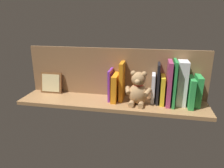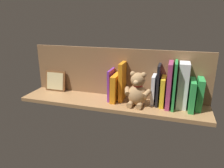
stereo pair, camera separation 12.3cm
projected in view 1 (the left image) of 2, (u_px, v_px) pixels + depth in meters
The scene contains 15 objects.
ground_plane at pixel (112, 102), 127.19cm from camera, with size 112.77×24.51×2.20cm, color #A87A4C.
shelf_back_panel at pixel (115, 72), 131.49cm from camera, with size 112.77×1.50×30.48cm, color olive.
book_0 at pixel (197, 91), 118.06cm from camera, with size 3.19×11.51×17.34cm, color green.
book_1 at pixel (191, 92), 117.41cm from camera, with size 2.77×14.66×16.71cm, color green.
dictionary_thick_white at pixel (182, 83), 118.62cm from camera, with size 5.45×11.00×25.43cm, color white.
book_2 at pixel (174, 83), 117.74cm from camera, with size 1.41×14.60×26.06cm, color green.
book_3 at pixel (169, 83), 118.59cm from camera, with size 2.31×14.08×25.45cm, color #B23F72.
book_4 at pixel (162, 90), 121.39cm from camera, with size 2.33×12.33×16.50cm, color yellow.
book_5 at pixel (158, 83), 121.31cm from camera, with size 1.32×11.28×23.49cm, color black.
book_6 at pixel (153, 88), 123.38cm from camera, with size 1.98×10.03×16.97cm, color silver.
teddy_bear at pixel (138, 90), 120.09cm from camera, with size 15.91×13.10×19.66cm.
book_7 at pixel (122, 81), 125.34cm from camera, with size 2.34×11.12×23.24cm, color orange.
book_8 at pixel (115, 87), 125.72cm from camera, with size 3.18×14.12×16.13cm, color orange.
book_9 at pixel (111, 85), 126.88cm from camera, with size 1.29×12.03×18.75cm, color purple.
picture_frame_leaning at pixel (51, 83), 138.88cm from camera, with size 14.57×3.79×13.78cm.
Camera 1 is at (-22.84, 115.30, 48.77)cm, focal length 33.47 mm.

